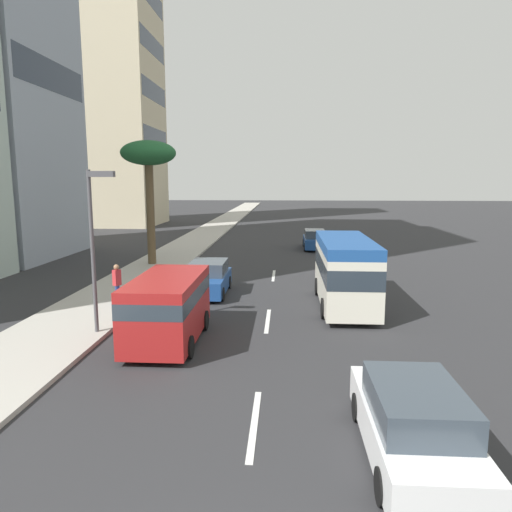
{
  "coord_description": "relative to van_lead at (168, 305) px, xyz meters",
  "views": [
    {
      "loc": [
        -4.01,
        -0.67,
        5.5
      ],
      "look_at": [
        17.94,
        0.72,
        1.97
      ],
      "focal_mm": 32.9,
      "sensor_mm": 36.0,
      "label": 1
    }
  ],
  "objects": [
    {
      "name": "palm_tree",
      "position": [
        14.47,
        4.73,
        5.6
      ],
      "size": [
        3.47,
        3.47,
        7.88
      ],
      "color": "brown",
      "rests_on": "sidewalk_right"
    },
    {
      "name": "car_fourth",
      "position": [
        22.88,
        -6.35,
        -0.56
      ],
      "size": [
        4.52,
        1.79,
        1.58
      ],
      "color": "#1E478C",
      "rests_on": "ground_plane"
    },
    {
      "name": "lane_stripe_near",
      "position": [
        -5.32,
        -3.31,
        -1.31
      ],
      "size": [
        3.2,
        0.16,
        0.01
      ],
      "primitive_type": "cube",
      "color": "silver",
      "rests_on": "ground_plane"
    },
    {
      "name": "minibus_fifth",
      "position": [
        5.13,
        -6.6,
        0.34
      ],
      "size": [
        6.85,
        2.3,
        3.01
      ],
      "color": "silver",
      "rests_on": "ground_plane"
    },
    {
      "name": "street_lamp",
      "position": [
        0.51,
        2.63,
        2.46
      ],
      "size": [
        0.24,
        0.97,
        5.73
      ],
      "color": "#4C4C51",
      "rests_on": "sidewalk_right"
    },
    {
      "name": "ground_plane",
      "position": [
        20.21,
        -3.31,
        -1.31
      ],
      "size": [
        198.0,
        198.0,
        0.0
      ],
      "primitive_type": "plane",
      "color": "#2D2D30"
    },
    {
      "name": "van_lead",
      "position": [
        0.0,
        0.0,
        0.0
      ],
      "size": [
        4.78,
        2.21,
        2.29
      ],
      "rotation": [
        0.0,
        0.0,
        3.14
      ],
      "color": "#A51E1E",
      "rests_on": "ground_plane"
    },
    {
      "name": "car_second",
      "position": [
        7.01,
        -0.21,
        -0.55
      ],
      "size": [
        4.18,
        1.91,
        1.61
      ],
      "rotation": [
        0.0,
        0.0,
        3.14
      ],
      "color": "#1E478C",
      "rests_on": "ground_plane"
    },
    {
      "name": "lane_stripe_mid",
      "position": [
        2.69,
        -3.31,
        -1.31
      ],
      "size": [
        3.2,
        0.16,
        0.01
      ],
      "primitive_type": "cube",
      "color": "silver",
      "rests_on": "ground_plane"
    },
    {
      "name": "office_tower_far",
      "position": [
        43.24,
        18.5,
        21.13
      ],
      "size": [
        11.13,
        12.75,
        44.89
      ],
      "color": "beige",
      "rests_on": "ground_plane"
    },
    {
      "name": "sidewalk_right",
      "position": [
        20.21,
        4.26,
        -1.24
      ],
      "size": [
        162.0,
        3.81,
        0.15
      ],
      "primitive_type": "cube",
      "color": "#B2ADA3",
      "rests_on": "ground_plane"
    },
    {
      "name": "car_third",
      "position": [
        -6.51,
        -6.53,
        -0.55
      ],
      "size": [
        4.61,
        1.87,
        1.61
      ],
      "color": "white",
      "rests_on": "ground_plane"
    },
    {
      "name": "lane_stripe_far",
      "position": [
        11.67,
        -3.31,
        -1.31
      ],
      "size": [
        3.2,
        0.16,
        0.01
      ],
      "primitive_type": "cube",
      "color": "silver",
      "rests_on": "ground_plane"
    },
    {
      "name": "pedestrian_near_lamp",
      "position": [
        4.18,
        3.31,
        -0.17
      ],
      "size": [
        0.39,
        0.34,
        1.79
      ],
      "rotation": [
        0.0,
        0.0,
        2.65
      ],
      "color": "navy",
      "rests_on": "sidewalk_right"
    }
  ]
}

